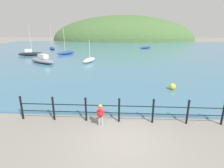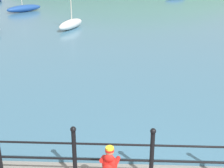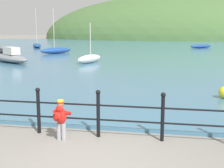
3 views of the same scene
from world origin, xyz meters
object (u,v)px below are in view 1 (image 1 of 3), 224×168
(boat_mid_harbor, at_px, (42,60))
(boat_twin_mast, at_px, (31,53))
(boat_nearest_quay, at_px, (89,60))
(boat_white_sailboat, at_px, (52,48))
(boat_blue_hull, at_px, (146,47))
(mooring_buoy, at_px, (172,86))
(child_in_coat, at_px, (100,114))
(boat_red_dinghy, at_px, (66,53))

(boat_mid_harbor, xyz_separation_m, boat_twin_mast, (-4.89, 6.46, -0.01))
(boat_nearest_quay, bearing_deg, boat_white_sailboat, 125.22)
(boat_mid_harbor, distance_m, boat_twin_mast, 8.10)
(boat_blue_hull, xyz_separation_m, boat_twin_mast, (-20.79, -13.46, 0.13))
(boat_white_sailboat, xyz_separation_m, boat_blue_hull, (21.26, 3.00, -0.05))
(boat_blue_hull, bearing_deg, boat_white_sailboat, -171.97)
(boat_white_sailboat, bearing_deg, boat_mid_harbor, -72.46)
(boat_mid_harbor, xyz_separation_m, boat_blue_hull, (15.91, 19.92, -0.14))
(boat_mid_harbor, height_order, mooring_buoy, boat_mid_harbor)
(boat_twin_mast, bearing_deg, boat_blue_hull, 32.92)
(boat_white_sailboat, height_order, mooring_buoy, boat_white_sailboat)
(boat_blue_hull, bearing_deg, child_in_coat, -100.29)
(boat_twin_mast, height_order, mooring_buoy, boat_twin_mast)
(child_in_coat, height_order, boat_red_dinghy, boat_red_dinghy)
(boat_blue_hull, distance_m, boat_nearest_quay, 21.60)
(child_in_coat, distance_m, mooring_buoy, 6.89)
(boat_white_sailboat, relative_size, boat_red_dinghy, 1.14)
(child_in_coat, xyz_separation_m, mooring_buoy, (4.61, 5.12, -0.28))
(boat_mid_harbor, distance_m, boat_white_sailboat, 17.75)
(boat_twin_mast, bearing_deg, boat_white_sailboat, 92.52)
(boat_nearest_quay, bearing_deg, boat_twin_mast, 152.26)
(boat_white_sailboat, relative_size, boat_blue_hull, 1.56)
(boat_blue_hull, bearing_deg, boat_nearest_quay, -116.92)
(boat_mid_harbor, relative_size, boat_twin_mast, 1.00)
(boat_red_dinghy, bearing_deg, boat_white_sailboat, 124.37)
(child_in_coat, distance_m, boat_red_dinghy, 24.95)
(boat_red_dinghy, relative_size, mooring_buoy, 9.92)
(boat_nearest_quay, bearing_deg, child_in_coat, -77.72)
(boat_mid_harbor, distance_m, boat_blue_hull, 25.49)
(mooring_buoy, bearing_deg, boat_mid_harbor, 144.92)
(child_in_coat, distance_m, boat_white_sailboat, 35.29)
(boat_red_dinghy, bearing_deg, boat_mid_harbor, -94.17)
(boat_blue_hull, height_order, mooring_buoy, boat_blue_hull)
(boat_red_dinghy, bearing_deg, boat_blue_hull, 37.38)
(child_in_coat, distance_m, boat_twin_mast, 25.92)
(boat_nearest_quay, relative_size, boat_red_dinghy, 0.68)
(child_in_coat, relative_size, boat_red_dinghy, 0.22)
(child_in_coat, bearing_deg, boat_white_sailboat, 114.98)
(boat_white_sailboat, xyz_separation_m, boat_red_dinghy, (5.95, -8.70, 0.04))
(child_in_coat, relative_size, boat_nearest_quay, 0.33)
(boat_white_sailboat, bearing_deg, child_in_coat, -65.02)
(child_in_coat, relative_size, boat_twin_mast, 0.20)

